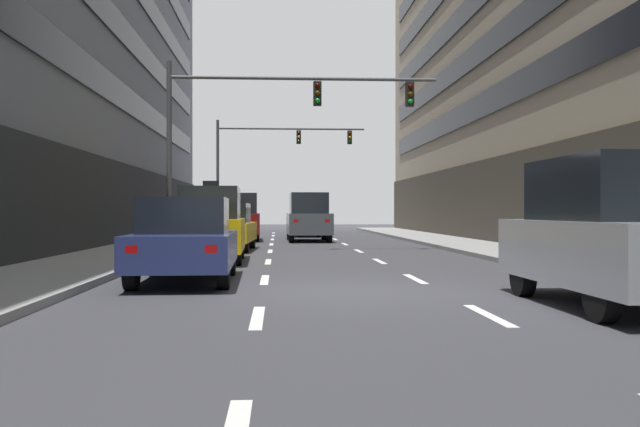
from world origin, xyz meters
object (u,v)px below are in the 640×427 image
taxi_driving_1 (226,227)px  traffic_signal_1 (268,152)px  taxi_driving_0 (211,225)px  car_driving_2 (303,222)px  car_parked_1 (612,233)px  traffic_signal_0 (264,115)px  car_driving_4 (308,217)px  car_driving_3 (186,241)px  car_driving_5 (239,217)px

taxi_driving_1 → traffic_signal_1: (1.20, 19.05, 4.26)m
taxi_driving_0 → taxi_driving_1: (0.00, 5.46, -0.20)m
car_driving_2 → car_parked_1: car_parked_1 is taller
car_parked_1 → traffic_signal_1: (-5.46, 33.90, 3.99)m
taxi_driving_0 → traffic_signal_0: size_ratio=0.45×
car_driving_4 → taxi_driving_1: bearing=-113.5°
taxi_driving_1 → traffic_signal_0: (1.36, -0.38, 3.90)m
car_driving_3 → car_parked_1: (6.63, -3.92, 0.27)m
traffic_signal_0 → traffic_signal_1: traffic_signal_1 is taller
traffic_signal_0 → traffic_signal_1: size_ratio=1.01×
taxi_driving_1 → car_parked_1: size_ratio=1.00×
taxi_driving_0 → car_driving_2: 19.19m
traffic_signal_1 → car_driving_5: bearing=-96.4°
taxi_driving_1 → car_driving_5: 8.33m
car_driving_2 → car_driving_5: bearing=-122.2°
taxi_driving_0 → car_driving_4: car_driving_4 is taller
car_driving_2 → car_driving_3: bearing=-97.5°
taxi_driving_0 → traffic_signal_1: traffic_signal_1 is taller
traffic_signal_1 → car_driving_4: bearing=-80.1°
taxi_driving_1 → car_driving_3: 10.93m
car_driving_2 → car_driving_4: bearing=-89.9°
car_parked_1 → car_driving_4: bearing=98.7°
taxi_driving_0 → car_driving_3: 5.48m
car_driving_4 → car_driving_5: (-3.24, 0.89, -0.00)m
taxi_driving_1 → car_parked_1: car_parked_1 is taller
car_parked_1 → taxi_driving_0: bearing=125.4°
traffic_signal_0 → car_driving_4: bearing=76.5°
car_driving_3 → traffic_signal_0: (1.33, 10.55, 3.90)m
car_driving_5 → traffic_signal_1: size_ratio=0.50×
car_parked_1 → traffic_signal_1: 34.57m
car_driving_3 → traffic_signal_1: (1.17, 29.98, 4.26)m
traffic_signal_1 → car_parked_1: bearing=-80.9°
taxi_driving_0 → traffic_signal_1: 24.87m
car_parked_1 → car_driving_5: bearing=106.0°
car_driving_5 → traffic_signal_0: (1.35, -8.70, 3.61)m
taxi_driving_1 → traffic_signal_0: 4.15m
car_driving_4 → traffic_signal_1: (-2.04, 11.61, 3.97)m
car_driving_4 → traffic_signal_0: traffic_signal_0 is taller
taxi_driving_0 → car_driving_2: size_ratio=1.01×
taxi_driving_0 → traffic_signal_1: size_ratio=0.46×
car_parked_1 → car_driving_2: bearing=96.9°
taxi_driving_1 → traffic_signal_1: bearing=86.4°
taxi_driving_1 → car_driving_2: bearing=76.5°
car_driving_4 → taxi_driving_0: bearing=-104.1°
car_driving_2 → traffic_signal_0: traffic_signal_0 is taller
taxi_driving_1 → taxi_driving_0: bearing=-90.0°
car_parked_1 → traffic_signal_1: bearing=99.1°
car_driving_4 → car_parked_1: 22.55m
taxi_driving_1 → car_driving_4: bearing=66.5°
taxi_driving_0 → traffic_signal_0: traffic_signal_0 is taller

